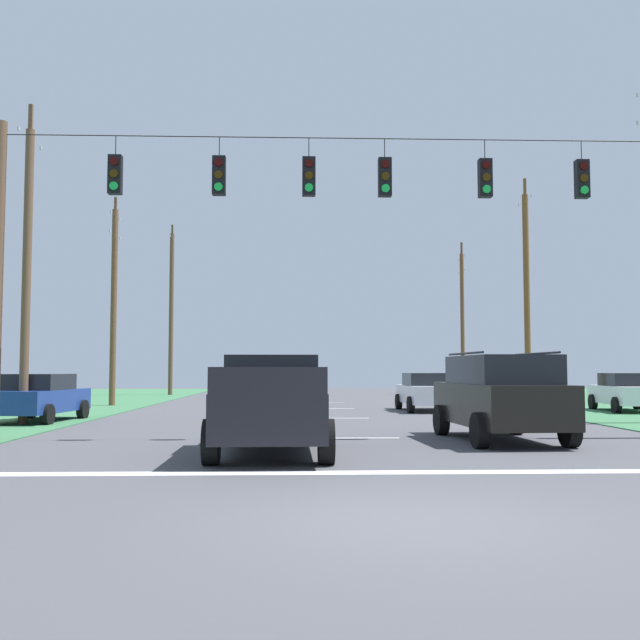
{
  "coord_description": "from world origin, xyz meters",
  "views": [
    {
      "loc": [
        -1.32,
        -8.2,
        1.66
      ],
      "look_at": [
        -0.69,
        9.32,
        2.83
      ],
      "focal_mm": 41.54,
      "sensor_mm": 36.0,
      "label": 1
    }
  ],
  "objects_px": {
    "distant_car_crossing_white": "(627,392)",
    "utility_pole_far_right": "(527,295)",
    "utility_pole_near_left": "(462,318)",
    "utility_pole_far_left": "(27,268)",
    "distant_car_oncoming": "(39,397)",
    "utility_pole_distant_left": "(171,311)",
    "pickup_truck": "(271,404)",
    "utility_pole_distant_right": "(114,300)",
    "distant_car_far_parked": "(426,391)",
    "suv_black": "(500,395)",
    "overhead_signal_span": "(353,253)"
  },
  "relations": [
    {
      "from": "distant_car_crossing_white",
      "to": "utility_pole_far_right",
      "type": "relative_size",
      "value": 0.41
    },
    {
      "from": "suv_black",
      "to": "distant_car_far_parked",
      "type": "relative_size",
      "value": 1.13
    },
    {
      "from": "suv_black",
      "to": "utility_pole_near_left",
      "type": "height_order",
      "value": "utility_pole_near_left"
    },
    {
      "from": "utility_pole_near_left",
      "to": "utility_pole_distant_left",
      "type": "bearing_deg",
      "value": -179.37
    },
    {
      "from": "suv_black",
      "to": "distant_car_far_parked",
      "type": "height_order",
      "value": "suv_black"
    },
    {
      "from": "distant_car_crossing_white",
      "to": "distant_car_oncoming",
      "type": "xyz_separation_m",
      "value": [
        -21.17,
        -4.87,
        0.0
      ]
    },
    {
      "from": "utility_pole_near_left",
      "to": "utility_pole_far_left",
      "type": "height_order",
      "value": "utility_pole_near_left"
    },
    {
      "from": "distant_car_crossing_white",
      "to": "utility_pole_distant_left",
      "type": "relative_size",
      "value": 0.4
    },
    {
      "from": "distant_car_crossing_white",
      "to": "utility_pole_distant_right",
      "type": "xyz_separation_m",
      "value": [
        -21.38,
        5.53,
        4.05
      ]
    },
    {
      "from": "utility_pole_distant_left",
      "to": "pickup_truck",
      "type": "bearing_deg",
      "value": -77.28
    },
    {
      "from": "utility_pole_near_left",
      "to": "utility_pole_far_left",
      "type": "xyz_separation_m",
      "value": [
        -19.27,
        -25.93,
        -0.31
      ]
    },
    {
      "from": "utility_pole_distant_left",
      "to": "distant_car_crossing_white",
      "type": "bearing_deg",
      "value": -42.89
    },
    {
      "from": "overhead_signal_span",
      "to": "distant_car_far_parked",
      "type": "xyz_separation_m",
      "value": [
        3.91,
        11.88,
        -3.69
      ]
    },
    {
      "from": "overhead_signal_span",
      "to": "distant_car_oncoming",
      "type": "xyz_separation_m",
      "value": [
        -9.5,
        6.06,
        -3.69
      ]
    },
    {
      "from": "suv_black",
      "to": "distant_car_far_parked",
      "type": "bearing_deg",
      "value": 87.6
    },
    {
      "from": "overhead_signal_span",
      "to": "distant_car_crossing_white",
      "type": "height_order",
      "value": "overhead_signal_span"
    },
    {
      "from": "pickup_truck",
      "to": "utility_pole_near_left",
      "type": "distance_m",
      "value": 35.73
    },
    {
      "from": "distant_car_far_parked",
      "to": "utility_pole_distant_right",
      "type": "bearing_deg",
      "value": 161.42
    },
    {
      "from": "distant_car_oncoming",
      "to": "pickup_truck",
      "type": "bearing_deg",
      "value": -49.37
    },
    {
      "from": "utility_pole_far_left",
      "to": "distant_car_far_parked",
      "type": "bearing_deg",
      "value": 27.83
    },
    {
      "from": "distant_car_far_parked",
      "to": "utility_pole_far_left",
      "type": "relative_size",
      "value": 0.44
    },
    {
      "from": "distant_car_crossing_white",
      "to": "distant_car_oncoming",
      "type": "bearing_deg",
      "value": -167.04
    },
    {
      "from": "suv_black",
      "to": "distant_car_crossing_white",
      "type": "xyz_separation_m",
      "value": [
        8.28,
        11.51,
        -0.27
      ]
    },
    {
      "from": "pickup_truck",
      "to": "overhead_signal_span",
      "type": "bearing_deg",
      "value": 56.43
    },
    {
      "from": "distant_car_oncoming",
      "to": "suv_black",
      "type": "bearing_deg",
      "value": -27.27
    },
    {
      "from": "pickup_truck",
      "to": "utility_pole_distant_left",
      "type": "distance_m",
      "value": 34.46
    },
    {
      "from": "utility_pole_far_right",
      "to": "utility_pole_distant_left",
      "type": "xyz_separation_m",
      "value": [
        -19.07,
        13.59,
        0.23
      ]
    },
    {
      "from": "utility_pole_far_left",
      "to": "utility_pole_distant_left",
      "type": "distance_m",
      "value": 25.73
    },
    {
      "from": "distant_car_crossing_white",
      "to": "utility_pole_near_left",
      "type": "bearing_deg",
      "value": 95.54
    },
    {
      "from": "distant_car_oncoming",
      "to": "utility_pole_distant_left",
      "type": "bearing_deg",
      "value": 89.76
    },
    {
      "from": "suv_black",
      "to": "distant_car_oncoming",
      "type": "distance_m",
      "value": 14.5
    },
    {
      "from": "utility_pole_distant_left",
      "to": "utility_pole_far_left",
      "type": "bearing_deg",
      "value": -90.28
    },
    {
      "from": "suv_black",
      "to": "utility_pole_near_left",
      "type": "bearing_deg",
      "value": 78.51
    },
    {
      "from": "distant_car_crossing_white",
      "to": "utility_pole_near_left",
      "type": "height_order",
      "value": "utility_pole_near_left"
    },
    {
      "from": "overhead_signal_span",
      "to": "pickup_truck",
      "type": "height_order",
      "value": "overhead_signal_span"
    },
    {
      "from": "pickup_truck",
      "to": "utility_pole_distant_right",
      "type": "height_order",
      "value": "utility_pole_distant_right"
    },
    {
      "from": "utility_pole_far_left",
      "to": "pickup_truck",
      "type": "bearing_deg",
      "value": -44.86
    },
    {
      "from": "pickup_truck",
      "to": "utility_pole_distant_right",
      "type": "bearing_deg",
      "value": 112.13
    },
    {
      "from": "overhead_signal_span",
      "to": "utility_pole_distant_left",
      "type": "bearing_deg",
      "value": 107.13
    },
    {
      "from": "utility_pole_far_right",
      "to": "utility_pole_distant_left",
      "type": "height_order",
      "value": "utility_pole_distant_left"
    },
    {
      "from": "distant_car_oncoming",
      "to": "utility_pole_far_right",
      "type": "xyz_separation_m",
      "value": [
        19.17,
        10.85,
        4.42
      ]
    },
    {
      "from": "pickup_truck",
      "to": "distant_car_far_parked",
      "type": "distance_m",
      "value": 15.8
    },
    {
      "from": "utility_pole_distant_right",
      "to": "utility_pole_far_right",
      "type": "bearing_deg",
      "value": 1.32
    },
    {
      "from": "utility_pole_near_left",
      "to": "utility_pole_distant_left",
      "type": "relative_size",
      "value": 0.91
    },
    {
      "from": "utility_pole_far_right",
      "to": "utility_pole_far_left",
      "type": "bearing_deg",
      "value": -147.72
    },
    {
      "from": "distant_car_far_parked",
      "to": "utility_pole_near_left",
      "type": "height_order",
      "value": "utility_pole_near_left"
    },
    {
      "from": "pickup_truck",
      "to": "utility_pole_distant_right",
      "type": "distance_m",
      "value": 21.18
    },
    {
      "from": "utility_pole_near_left",
      "to": "utility_pole_distant_right",
      "type": "xyz_separation_m",
      "value": [
        -19.47,
        -14.25,
        -0.2
      ]
    },
    {
      "from": "pickup_truck",
      "to": "utility_pole_distant_left",
      "type": "relative_size",
      "value": 0.49
    },
    {
      "from": "overhead_signal_span",
      "to": "utility_pole_distant_left",
      "type": "height_order",
      "value": "utility_pole_distant_left"
    }
  ]
}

